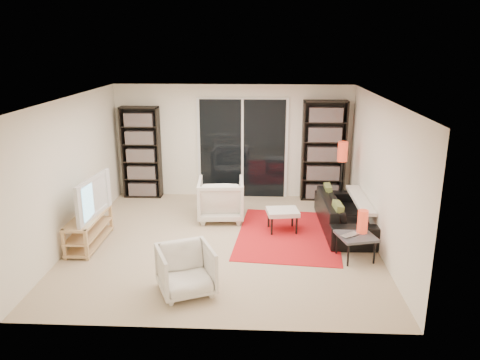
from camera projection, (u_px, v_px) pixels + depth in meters
name	position (u px, v px, depth m)	size (l,w,h in m)	color
floor	(224.00, 242.00, 7.89)	(5.00, 5.00, 0.00)	#BEAF8B
wall_back	(233.00, 142.00, 9.94)	(5.00, 0.02, 2.40)	white
wall_front	(205.00, 234.00, 5.15)	(5.00, 0.02, 2.40)	white
wall_left	(72.00, 171.00, 7.66)	(0.02, 5.00, 2.40)	white
wall_right	(380.00, 175.00, 7.43)	(0.02, 5.00, 2.40)	white
ceiling	(223.00, 98.00, 7.21)	(5.00, 5.00, 0.02)	white
sliding_door	(242.00, 149.00, 9.94)	(1.92, 0.08, 2.16)	white
bookshelf_left	(141.00, 153.00, 9.93)	(0.80, 0.30, 1.95)	black
bookshelf_right	(324.00, 151.00, 9.74)	(0.90, 0.30, 2.10)	black
tv_stand	(89.00, 229.00, 7.72)	(0.41, 1.27, 0.50)	tan
tv	(87.00, 197.00, 7.56)	(1.15, 0.15, 0.66)	black
rug	(288.00, 235.00, 8.16)	(1.72, 2.33, 0.01)	red
sofa	(344.00, 214.00, 8.35)	(2.01, 0.79, 0.59)	black
armchair_back	(221.00, 199.00, 8.81)	(0.84, 0.87, 0.79)	silver
armchair_front	(186.00, 270.00, 6.21)	(0.69, 0.71, 0.65)	silver
ottoman	(283.00, 213.00, 8.24)	(0.60, 0.52, 0.40)	silver
side_table	(356.00, 237.00, 7.17)	(0.65, 0.65, 0.40)	#434348
laptop	(352.00, 236.00, 7.08)	(0.30, 0.19, 0.02)	silver
table_lamp	(363.00, 221.00, 7.20)	(0.16, 0.16, 0.36)	red
floor_lamp	(342.00, 159.00, 9.01)	(0.21, 0.21, 1.41)	black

